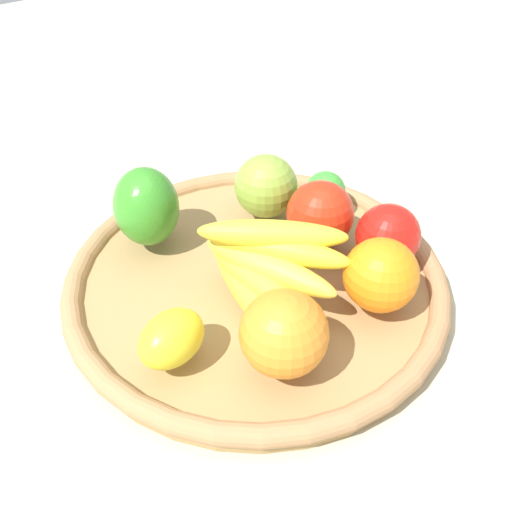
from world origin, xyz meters
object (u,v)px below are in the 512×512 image
at_px(banana_bunch, 266,266).
at_px(lime_0, 325,191).
at_px(apple_1, 318,213).
at_px(apple_0, 388,236).
at_px(orange_1, 381,275).
at_px(bell_pepper, 146,207).
at_px(lemon_0, 172,339).
at_px(orange_0, 284,333).
at_px(apple_2, 266,186).

xyz_separation_m(banana_bunch, lime_0, (0.15, 0.08, -0.02)).
bearing_deg(banana_bunch, lime_0, 29.31).
relative_size(apple_1, apple_0, 1.09).
bearing_deg(orange_1, apple_0, 38.78).
bearing_deg(lime_0, apple_1, -138.00).
bearing_deg(banana_bunch, bell_pepper, 109.07).
xyz_separation_m(lime_0, bell_pepper, (-0.20, 0.07, 0.02)).
height_order(orange_1, lemon_0, orange_1).
relative_size(banana_bunch, lime_0, 3.12).
relative_size(orange_0, orange_1, 1.07).
height_order(orange_1, bell_pepper, bell_pepper).
bearing_deg(apple_0, apple_2, 109.61).
bearing_deg(bell_pepper, banana_bunch, -134.20).
height_order(orange_1, apple_0, orange_1).
xyz_separation_m(orange_1, banana_bunch, (-0.09, 0.07, 0.00)).
height_order(banana_bunch, lemon_0, banana_bunch).
distance_m(banana_bunch, lemon_0, 0.12).
height_order(apple_2, orange_0, orange_0).
bearing_deg(apple_0, apple_1, 117.45).
bearing_deg(orange_1, banana_bunch, 139.89).
height_order(orange_0, apple_0, orange_0).
bearing_deg(lemon_0, orange_1, -15.42).
distance_m(apple_1, orange_0, 0.19).
xyz_separation_m(orange_1, lemon_0, (-0.21, 0.06, -0.01)).
xyz_separation_m(orange_1, lime_0, (0.06, 0.16, -0.01)).
relative_size(apple_2, apple_1, 1.00).
relative_size(apple_1, bell_pepper, 0.84).
relative_size(lemon_0, bell_pepper, 0.75).
xyz_separation_m(apple_2, bell_pepper, (-0.14, 0.03, 0.01)).
relative_size(apple_2, orange_1, 1.01).
xyz_separation_m(apple_2, orange_0, (-0.13, -0.20, 0.00)).
relative_size(apple_1, orange_1, 1.01).
xyz_separation_m(orange_0, apple_0, (0.18, 0.05, -0.01)).
xyz_separation_m(apple_2, lemon_0, (-0.21, -0.14, -0.01)).
bearing_deg(apple_0, orange_0, -164.20).
distance_m(lime_0, apple_0, 0.12).
distance_m(orange_0, apple_0, 0.19).
xyz_separation_m(apple_1, lemon_0, (-0.22, -0.06, -0.01)).
bearing_deg(bell_pepper, apple_1, -99.06).
relative_size(orange_1, lemon_0, 1.11).
height_order(apple_1, lemon_0, apple_1).
bearing_deg(apple_1, orange_1, -97.93).
bearing_deg(bell_pepper, lime_0, -82.08).
height_order(banana_bunch, apple_0, banana_bunch).
bearing_deg(lemon_0, apple_2, 33.70).
distance_m(apple_1, apple_0, 0.08).
height_order(lime_0, lemon_0, same).
bearing_deg(bell_pepper, apple_2, -77.04).
bearing_deg(lemon_0, lime_0, 20.66).
bearing_deg(bell_pepper, orange_1, -121.61).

